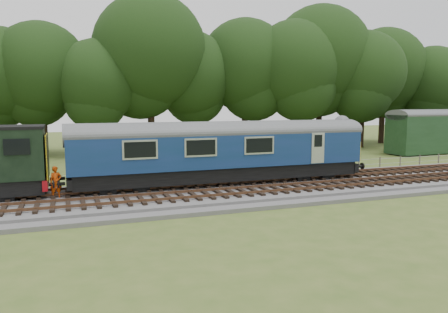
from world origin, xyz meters
name	(u,v)px	position (x,y,z in m)	size (l,w,h in m)	color
ground	(296,188)	(0.00, 0.00, 0.00)	(120.00, 120.00, 0.00)	#425A21
ballast	(296,186)	(0.00, 0.00, 0.17)	(70.00, 7.00, 0.35)	#4C4C4F
track_north	(286,178)	(0.00, 1.40, 0.42)	(67.20, 2.40, 0.21)	black
track_south	(310,186)	(0.00, -1.60, 0.42)	(67.20, 2.40, 0.21)	black
fence	(265,177)	(0.00, 4.50, 0.00)	(64.00, 0.12, 1.00)	#6B6054
tree_line	(196,151)	(0.00, 22.00, 0.00)	(70.00, 8.00, 18.00)	black
dmu_railcar	(223,147)	(-4.35, 1.40, 2.61)	(18.05, 2.86, 3.88)	black
worker	(56,182)	(-13.86, 0.57, 1.17)	(0.60, 0.39, 1.65)	#E3490B
shed	(413,138)	(21.44, 13.17, 1.53)	(4.50, 4.50, 3.02)	#173418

